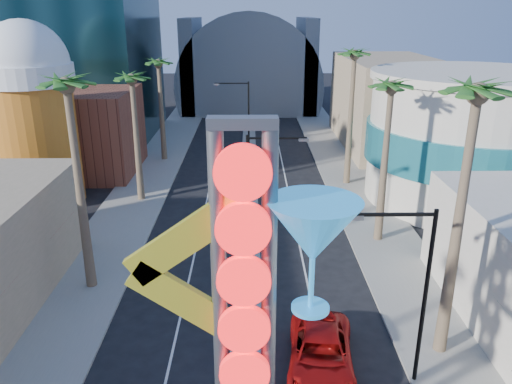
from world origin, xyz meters
name	(u,v)px	position (x,y,z in m)	size (l,w,h in m)	color
sidewalk_west	(147,180)	(-9.50, 35.00, 0.07)	(5.00, 100.00, 0.15)	gray
sidewalk_east	(350,180)	(9.50, 35.00, 0.07)	(5.00, 100.00, 0.15)	gray
median	(249,170)	(0.00, 38.00, 0.07)	(1.60, 84.00, 0.15)	gray
brick_filler_west	(83,132)	(-16.00, 38.00, 4.00)	(10.00, 10.00, 8.00)	brown
filler_east	(387,103)	(16.00, 48.00, 5.00)	(10.00, 20.00, 10.00)	#9D8965
beer_mug	(32,108)	(-17.00, 30.00, 7.84)	(7.00, 7.00, 14.50)	orange
turquoise_building	(470,139)	(18.00, 30.00, 5.25)	(16.60, 16.60, 10.60)	beige
canopy	(249,81)	(0.00, 72.00, 4.31)	(22.00, 16.00, 22.00)	slate
neon_sign	(273,299)	(0.82, 2.96, 7.31)	(6.53, 2.60, 12.55)	gray
streetlight_0	(256,184)	(0.55, 20.00, 4.88)	(3.79, 0.25, 8.00)	black
streetlight_1	(244,111)	(-0.55, 44.00, 4.88)	(3.79, 0.25, 8.00)	black
streetlight_2	(415,283)	(6.72, 8.00, 4.83)	(3.45, 0.25, 8.00)	black
palm_1	(68,99)	(-9.00, 16.00, 10.82)	(2.40, 2.40, 12.70)	brown
palm_2	(132,86)	(-9.00, 30.00, 9.48)	(2.40, 2.40, 11.20)	brown
palm_3	(159,69)	(-9.00, 42.00, 9.48)	(2.40, 2.40, 11.20)	brown
palm_5	(475,113)	(9.00, 10.00, 11.27)	(2.40, 2.40, 13.20)	brown
palm_6	(391,97)	(9.00, 22.00, 9.93)	(2.40, 2.40, 11.70)	brown
palm_7	(354,63)	(9.00, 34.00, 10.82)	(2.40, 2.40, 12.70)	brown
red_pickup	(321,354)	(3.25, 8.76, 0.85)	(2.81, 6.09, 1.69)	#AC0E0D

